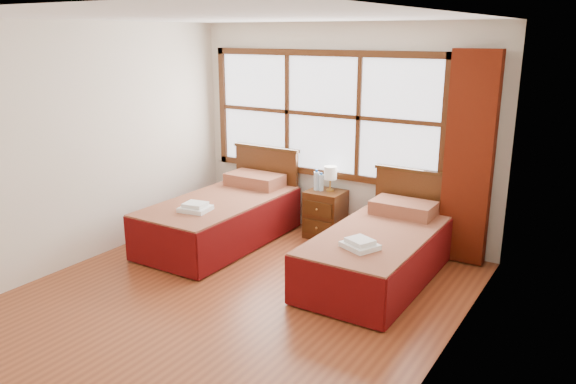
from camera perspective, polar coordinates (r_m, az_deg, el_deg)
The scene contains 15 objects.
floor at distance 5.53m, azimuth -5.67°, elevation -10.76°, with size 4.50×4.50×0.00m, color brown.
ceiling at distance 4.95m, azimuth -6.53°, elevation 17.25°, with size 4.50×4.50×0.00m, color white.
wall_back at distance 6.96m, azimuth 5.43°, elevation 6.10°, with size 4.00×4.00×0.00m, color silver.
wall_left at distance 6.49m, azimuth -20.20°, elevation 4.48°, with size 4.50×4.50×0.00m, color silver.
wall_right at distance 4.20m, azimuth 16.04°, elevation -0.99°, with size 4.50×4.50×0.00m, color silver.
window at distance 7.01m, azimuth 3.48°, elevation 7.87°, with size 3.16×0.06×1.56m.
curtain at distance 6.31m, azimuth 17.91°, elevation 3.18°, with size 0.50×0.16×2.30m, color #5B1709.
bed_left at distance 6.88m, azimuth -6.59°, elevation -2.52°, with size 1.06×2.08×1.03m.
bed_right at distance 5.90m, azimuth 9.28°, elevation -5.96°, with size 1.01×2.03×0.98m.
nightstand at distance 7.01m, azimuth 3.80°, elevation -2.25°, with size 0.45×0.44×0.59m.
towels_left at distance 6.36m, azimuth -9.39°, elevation -1.55°, with size 0.36×0.33×0.09m.
towels_right at distance 5.33m, azimuth 7.33°, elevation -5.28°, with size 0.39×0.37×0.09m.
lamp at distance 6.88m, azimuth 4.32°, elevation 1.88°, with size 0.16×0.16×0.31m.
bottle_near at distance 6.94m, azimuth 2.91°, elevation 1.16°, with size 0.07×0.07×0.26m.
bottle_far at distance 6.91m, azimuth 3.38°, elevation 0.99°, with size 0.06×0.06×0.23m.
Camera 1 is at (3.06, -3.89, 2.47)m, focal length 35.00 mm.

